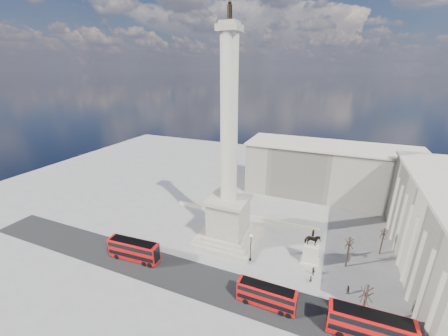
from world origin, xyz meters
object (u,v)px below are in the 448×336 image
equestrian_statue (311,251)px  pedestrian_walking (311,279)px  victorian_lamp (251,246)px  red_bus_a (134,250)px  red_bus_c (370,326)px  pedestrian_crossing (313,271)px  red_bus_b (267,296)px  pedestrian_standing (347,290)px  nelsons_column (229,189)px

equestrian_statue → pedestrian_walking: size_ratio=5.16×
victorian_lamp → red_bus_a: bearing=-158.2°
red_bus_c → pedestrian_crossing: red_bus_c is taller
red_bus_c → pedestrian_walking: 12.74m
red_bus_b → pedestrian_standing: 15.30m
red_bus_b → pedestrian_walking: bearing=53.2°
red_bus_a → red_bus_b: red_bus_a is taller
pedestrian_crossing → victorian_lamp: bearing=54.2°
red_bus_b → pedestrian_standing: size_ratio=5.80×
red_bus_a → pedestrian_crossing: size_ratio=6.11×
victorian_lamp → equestrian_statue: 12.51m
equestrian_statue → red_bus_c: bearing=-55.9°
red_bus_b → pedestrian_walking: size_ratio=6.58×
red_bus_a → pedestrian_crossing: 36.85m
pedestrian_standing → red_bus_a: bearing=-17.7°
equestrian_statue → pedestrian_standing: bearing=-41.0°
victorian_lamp → pedestrian_walking: (12.53, -1.78, -2.98)m
victorian_lamp → pedestrian_crossing: 13.06m
red_bus_c → pedestrian_crossing: (-8.96, 11.03, -1.57)m
victorian_lamp → pedestrian_standing: size_ratio=3.67×
nelsons_column → pedestrian_crossing: nelsons_column is taller
red_bus_b → red_bus_c: bearing=-0.3°
pedestrian_standing → pedestrian_crossing: pedestrian_crossing is taller
red_bus_a → pedestrian_standing: 42.34m
nelsons_column → pedestrian_walking: nelsons_column is taller
pedestrian_standing → pedestrian_crossing: (-6.18, 2.54, 0.06)m
red_bus_a → victorian_lamp: size_ratio=1.79×
nelsons_column → victorian_lamp: bearing=-37.7°
pedestrian_crossing → pedestrian_standing: bearing=-150.8°
pedestrian_standing → pedestrian_crossing: bearing=-49.8°
pedestrian_crossing → pedestrian_walking: bearing=136.4°
pedestrian_standing → pedestrian_crossing: size_ratio=0.93×
red_bus_b → nelsons_column: bearing=130.7°
pedestrian_walking → equestrian_statue: bearing=71.0°
nelsons_column → pedestrian_walking: (19.79, -7.39, -12.15)m
red_bus_a → red_bus_b: size_ratio=1.13×
nelsons_column → pedestrian_walking: 24.37m
red_bus_a → pedestrian_walking: red_bus_a is taller
red_bus_b → equestrian_statue: size_ratio=1.27×
equestrian_statue → pedestrian_walking: 6.47m
red_bus_c → pedestrian_walking: (-9.18, 8.67, -1.73)m
equestrian_statue → red_bus_a: bearing=-158.7°
victorian_lamp → pedestrian_walking: 13.00m
red_bus_a → nelsons_column: bearing=39.6°
red_bus_b → equestrian_statue: equestrian_statue is taller
red_bus_a → red_bus_c: bearing=-5.6°
red_bus_b → pedestrian_walking: (6.42, 8.44, -1.37)m
red_bus_a → pedestrian_standing: size_ratio=6.55×
red_bus_c → pedestrian_crossing: 14.30m
pedestrian_walking → pedestrian_crossing: 2.38m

